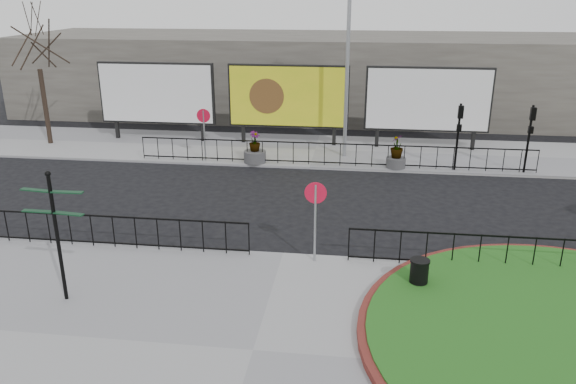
% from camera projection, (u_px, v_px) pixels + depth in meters
% --- Properties ---
extents(ground, '(90.00, 90.00, 0.00)m').
position_uv_depth(ground, '(283.00, 256.00, 17.30)').
color(ground, black).
rests_on(ground, ground).
extents(pavement_near, '(30.00, 10.00, 0.12)m').
position_uv_depth(pavement_near, '(253.00, 352.00, 12.62)').
color(pavement_near, gray).
rests_on(pavement_near, ground).
extents(pavement_far, '(44.00, 6.00, 0.12)m').
position_uv_depth(pavement_far, '(315.00, 151.00, 28.48)').
color(pavement_far, gray).
rests_on(pavement_far, ground).
extents(railing_near_left, '(10.00, 0.10, 1.10)m').
position_uv_depth(railing_near_left, '(92.00, 230.00, 17.51)').
color(railing_near_left, black).
rests_on(railing_near_left, pavement_near).
extents(railing_near_right, '(9.00, 0.10, 1.10)m').
position_uv_depth(railing_near_right, '(507.00, 253.00, 16.02)').
color(railing_near_right, black).
rests_on(railing_near_right, pavement_near).
extents(railing_far, '(18.00, 0.10, 1.10)m').
position_uv_depth(railing_far, '(332.00, 154.00, 25.63)').
color(railing_far, black).
rests_on(railing_far, pavement_far).
extents(speed_sign_far, '(0.64, 0.07, 2.47)m').
position_uv_depth(speed_sign_far, '(204.00, 123.00, 26.03)').
color(speed_sign_far, gray).
rests_on(speed_sign_far, pavement_far).
extents(speed_sign_near, '(0.64, 0.07, 2.47)m').
position_uv_depth(speed_sign_near, '(315.00, 204.00, 16.16)').
color(speed_sign_near, gray).
rests_on(speed_sign_near, pavement_near).
extents(billboard_left, '(6.20, 0.31, 4.10)m').
position_uv_depth(billboard_left, '(157.00, 94.00, 29.54)').
color(billboard_left, black).
rests_on(billboard_left, pavement_far).
extents(billboard_mid, '(6.20, 0.31, 4.10)m').
position_uv_depth(billboard_mid, '(288.00, 97.00, 28.71)').
color(billboard_mid, black).
rests_on(billboard_mid, pavement_far).
extents(billboard_right, '(6.20, 0.31, 4.10)m').
position_uv_depth(billboard_right, '(428.00, 100.00, 27.87)').
color(billboard_right, black).
rests_on(billboard_right, pavement_far).
extents(lamp_post, '(0.74, 0.18, 9.23)m').
position_uv_depth(lamp_post, '(348.00, 57.00, 25.75)').
color(lamp_post, gray).
rests_on(lamp_post, pavement_far).
extents(signal_pole_a, '(0.22, 0.26, 3.00)m').
position_uv_depth(signal_pole_a, '(459.00, 127.00, 24.53)').
color(signal_pole_a, black).
rests_on(signal_pole_a, pavement_far).
extents(signal_pole_b, '(0.22, 0.26, 3.00)m').
position_uv_depth(signal_pole_b, '(530.00, 129.00, 24.17)').
color(signal_pole_b, black).
rests_on(signal_pole_b, pavement_far).
extents(tree_left, '(2.00, 2.00, 7.00)m').
position_uv_depth(tree_left, '(41.00, 76.00, 28.48)').
color(tree_left, '#2D2119').
rests_on(tree_left, pavement_far).
extents(building_backdrop, '(40.00, 10.00, 5.00)m').
position_uv_depth(building_backdrop, '(328.00, 74.00, 36.98)').
color(building_backdrop, '#67625A').
rests_on(building_backdrop, ground).
extents(fingerpost_sign, '(1.65, 0.34, 3.52)m').
position_uv_depth(fingerpost_sign, '(55.00, 224.00, 13.98)').
color(fingerpost_sign, black).
rests_on(fingerpost_sign, pavement_near).
extents(litter_bin, '(0.53, 0.53, 0.88)m').
position_uv_depth(litter_bin, '(419.00, 274.00, 15.02)').
color(litter_bin, black).
rests_on(litter_bin, pavement_near).
extents(planter_a, '(1.04, 1.04, 1.48)m').
position_uv_depth(planter_a, '(255.00, 152.00, 26.18)').
color(planter_a, '#4C4C4F').
rests_on(planter_a, pavement_far).
extents(planter_c, '(0.88, 0.88, 1.53)m').
position_uv_depth(planter_c, '(396.00, 154.00, 25.36)').
color(planter_c, '#4C4C4F').
rests_on(planter_c, pavement_far).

